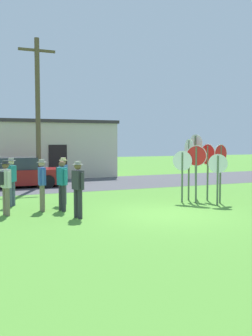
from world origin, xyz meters
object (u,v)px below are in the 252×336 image
at_px(stop_sign_nearest, 189,158).
at_px(stop_sign_leaning_right, 196,164).
at_px(person_in_blue, 42,182).
at_px(person_holding_notes, 78,186).
at_px(stop_sign_low_front, 218,171).
at_px(stop_sign_tallest, 221,163).
at_px(stop_sign_far_back, 208,162).
at_px(person_near_signs, 62,183).
at_px(person_in_dark_shirt, 11,179).
at_px(person_on_left, 5,184).
at_px(utility_pole, 38,110).
at_px(stop_sign_rear_right, 182,167).
at_px(parked_car_on_street, 17,174).
at_px(person_with_sunhat, 63,177).
at_px(stop_sign_center_cluster, 196,155).

bearing_deg(stop_sign_nearest, stop_sign_leaning_right, -99.37).
bearing_deg(person_in_blue, person_holding_notes, -64.48).
xyz_separation_m(stop_sign_leaning_right, stop_sign_low_front, (0.44, -0.74, -0.23)).
bearing_deg(stop_sign_tallest, stop_sign_nearest, 122.83).
xyz_separation_m(stop_sign_far_back, person_near_signs, (-5.79, 0.05, -0.59)).
bearing_deg(person_in_blue, stop_sign_tallest, -9.07).
distance_m(person_holding_notes, person_in_dark_shirt, 3.42).
bearing_deg(stop_sign_low_front, person_holding_notes, -177.34).
height_order(stop_sign_tallest, person_on_left, stop_sign_tallest).
xyz_separation_m(stop_sign_nearest, person_on_left, (-6.99, -0.36, -0.65)).
height_order(utility_pole, stop_sign_rear_right, utility_pole).
bearing_deg(person_on_left, parked_car_on_street, 79.68).
bearing_deg(stop_sign_rear_right, person_in_blue, 176.97).
bearing_deg(utility_pole, person_on_left, -108.67).
bearing_deg(stop_sign_far_back, parked_car_on_street, 130.30).
bearing_deg(stop_sign_rear_right, stop_sign_low_front, -52.63).
distance_m(person_in_dark_shirt, person_near_signs, 2.21).
distance_m(stop_sign_rear_right, stop_sign_leaning_right, 0.55).
relative_size(utility_pole, person_in_dark_shirt, 4.25).
distance_m(person_holding_notes, person_with_sunhat, 2.58).
bearing_deg(parked_car_on_street, stop_sign_low_front, -54.77).
height_order(stop_sign_center_cluster, person_holding_notes, stop_sign_center_cluster).
bearing_deg(stop_sign_low_front, stop_sign_tallest, 41.91).
bearing_deg(person_in_dark_shirt, parked_car_on_street, 80.43).
height_order(stop_sign_nearest, person_on_left, stop_sign_nearest).
height_order(utility_pole, stop_sign_leaning_right, utility_pole).
bearing_deg(stop_sign_tallest, stop_sign_rear_right, 147.84).
bearing_deg(person_on_left, person_with_sunhat, 30.41).
bearing_deg(stop_sign_far_back, stop_sign_nearest, 150.36).
relative_size(stop_sign_center_cluster, person_in_dark_shirt, 1.50).
relative_size(stop_sign_rear_right, stop_sign_leaning_right, 0.90).
xyz_separation_m(stop_sign_center_cluster, person_on_left, (-7.43, -0.54, -0.77)).
relative_size(parked_car_on_street, stop_sign_low_front, 2.33).
bearing_deg(stop_sign_far_back, person_holding_notes, -167.01).
distance_m(stop_sign_rear_right, stop_sign_tallest, 1.43).
bearing_deg(stop_sign_far_back, person_in_blue, 177.20).
xyz_separation_m(stop_sign_tallest, person_on_left, (-7.69, 0.72, -0.49)).
relative_size(stop_sign_nearest, stop_sign_low_front, 1.29).
relative_size(stop_sign_nearest, person_in_dark_shirt, 1.40).
bearing_deg(stop_sign_rear_right, stop_sign_nearest, 32.91).
height_order(stop_sign_nearest, person_with_sunhat, stop_sign_nearest).
relative_size(stop_sign_nearest, person_on_left, 1.40).
bearing_deg(person_near_signs, stop_sign_far_back, -0.53).
xyz_separation_m(utility_pole, stop_sign_low_front, (4.99, -7.95, -2.61)).
xyz_separation_m(stop_sign_far_back, stop_sign_rear_right, (-1.14, 0.03, -0.20)).
relative_size(stop_sign_nearest, person_holding_notes, 1.40).
relative_size(stop_sign_far_back, person_holding_notes, 1.29).
bearing_deg(person_holding_notes, stop_sign_nearest, 18.35).
height_order(stop_sign_rear_right, person_holding_notes, stop_sign_rear_right).
relative_size(stop_sign_far_back, stop_sign_tallest, 1.01).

